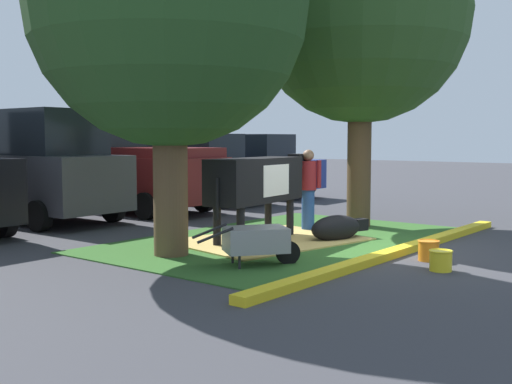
% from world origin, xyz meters
% --- Properties ---
extents(ground_plane, '(80.00, 80.00, 0.00)m').
position_xyz_m(ground_plane, '(0.00, 0.00, 0.00)').
color(ground_plane, '#38383D').
extents(grass_island, '(7.02, 4.37, 0.02)m').
position_xyz_m(grass_island, '(-0.12, 1.56, 0.01)').
color(grass_island, '#2D5B23').
rests_on(grass_island, ground).
extents(curb_yellow, '(8.22, 0.24, 0.12)m').
position_xyz_m(curb_yellow, '(-0.12, -0.77, 0.06)').
color(curb_yellow, yellow).
rests_on(curb_yellow, ground).
extents(hay_bedding, '(3.58, 2.94, 0.04)m').
position_xyz_m(hay_bedding, '(-0.48, 1.65, 0.03)').
color(hay_bedding, tan).
rests_on(hay_bedding, ground).
extents(shade_tree_left, '(4.38, 4.38, 6.12)m').
position_xyz_m(shade_tree_left, '(-2.55, 2.04, 3.91)').
color(shade_tree_left, brown).
rests_on(shade_tree_left, ground).
extents(shade_tree_right, '(4.51, 4.51, 6.71)m').
position_xyz_m(shade_tree_right, '(2.31, 1.37, 4.43)').
color(shade_tree_right, '#4C3823').
rests_on(shade_tree_right, ground).
extents(cow_holstein, '(3.13, 0.96, 1.57)m').
position_xyz_m(cow_holstein, '(-0.51, 1.86, 1.12)').
color(cow_holstein, black).
rests_on(cow_holstein, ground).
extents(calf_lying, '(1.33, 0.78, 0.48)m').
position_xyz_m(calf_lying, '(0.40, 0.74, 0.24)').
color(calf_lying, black).
rests_on(calf_lying, ground).
extents(person_handler, '(0.34, 0.49, 1.66)m').
position_xyz_m(person_handler, '(1.09, 1.85, 0.89)').
color(person_handler, '#23478C').
rests_on(person_handler, ground).
extents(wheelbarrow, '(1.46, 1.24, 0.63)m').
position_xyz_m(wheelbarrow, '(-2.32, 0.45, 0.39)').
color(wheelbarrow, gray).
rests_on(wheelbarrow, ground).
extents(bucket_yellow, '(0.34, 0.34, 0.30)m').
position_xyz_m(bucket_yellow, '(-0.95, -1.80, 0.16)').
color(bucket_yellow, yellow).
rests_on(bucket_yellow, ground).
extents(bucket_orange, '(0.34, 0.34, 0.32)m').
position_xyz_m(bucket_orange, '(-0.35, -1.36, 0.17)').
color(bucket_orange, orange).
rests_on(bucket_orange, ground).
extents(suv_dark_grey, '(2.19, 4.64, 2.52)m').
position_xyz_m(suv_dark_grey, '(-1.45, 7.58, 1.27)').
color(suv_dark_grey, '#3D3D42').
rests_on(suv_dark_grey, ground).
extents(pickup_truck_maroon, '(2.30, 5.44, 2.42)m').
position_xyz_m(pickup_truck_maroon, '(1.21, 7.67, 1.11)').
color(pickup_truck_maroon, maroon).
rests_on(pickup_truck_maroon, ground).
extents(sedan_silver, '(2.09, 4.43, 2.02)m').
position_xyz_m(sedan_silver, '(3.86, 7.56, 0.98)').
color(sedan_silver, navy).
rests_on(sedan_silver, ground).
extents(sedan_blue, '(2.09, 4.43, 2.02)m').
position_xyz_m(sedan_blue, '(6.51, 7.61, 0.98)').
color(sedan_blue, navy).
rests_on(sedan_blue, ground).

